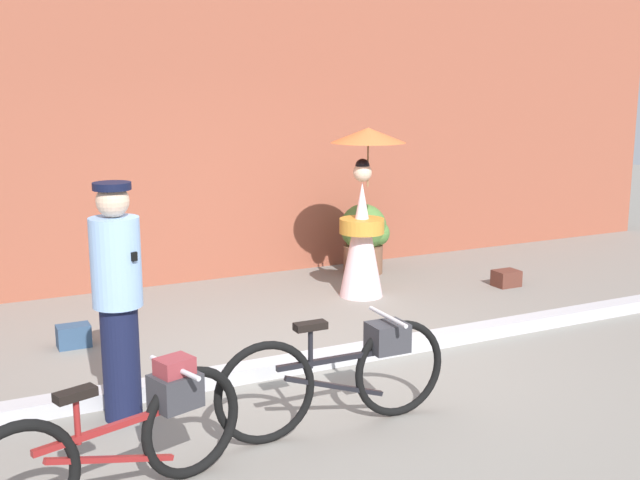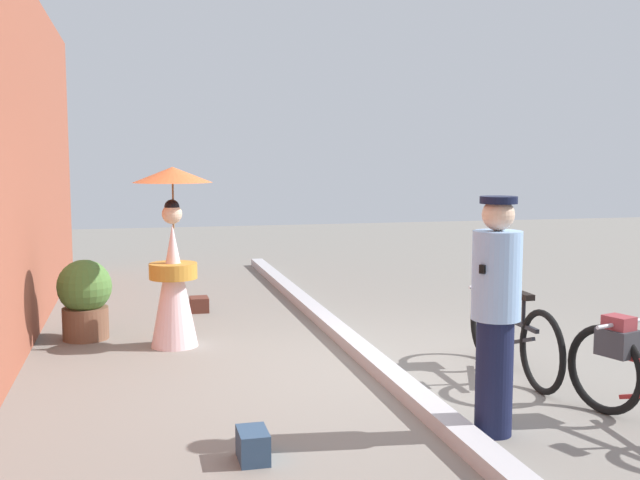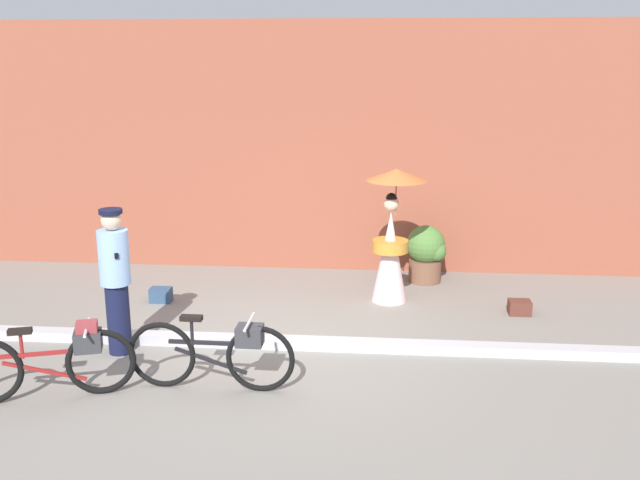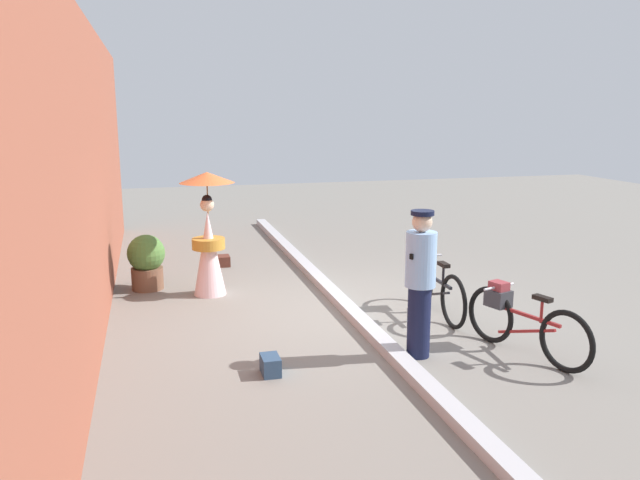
# 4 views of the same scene
# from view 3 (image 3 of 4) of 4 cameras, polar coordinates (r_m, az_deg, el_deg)

# --- Properties ---
(ground_plane) EXTENTS (30.00, 30.00, 0.00)m
(ground_plane) POSITION_cam_3_polar(r_m,az_deg,el_deg) (8.38, -3.81, -8.58)
(ground_plane) COLOR gray
(building_wall) EXTENTS (14.00, 0.40, 3.82)m
(building_wall) POSITION_cam_3_polar(r_m,az_deg,el_deg) (11.14, -1.34, 7.47)
(building_wall) COLOR brown
(building_wall) RESTS_ON ground_plane
(sidewalk_curb) EXTENTS (14.00, 0.20, 0.12)m
(sidewalk_curb) POSITION_cam_3_polar(r_m,az_deg,el_deg) (8.35, -3.81, -8.20)
(sidewalk_curb) COLOR #B2B2B7
(sidewalk_curb) RESTS_ON ground_plane
(bicycle_near_officer) EXTENTS (1.72, 0.48, 0.78)m
(bicycle_near_officer) POSITION_cam_3_polar(r_m,az_deg,el_deg) (7.29, -8.28, -8.92)
(bicycle_near_officer) COLOR black
(bicycle_near_officer) RESTS_ON ground_plane
(bicycle_far_side) EXTENTS (1.68, 0.65, 0.78)m
(bicycle_far_side) POSITION_cam_3_polar(r_m,az_deg,el_deg) (7.51, -20.65, -9.01)
(bicycle_far_side) COLOR black
(bicycle_far_side) RESTS_ON ground_plane
(person_officer) EXTENTS (0.34, 0.35, 1.68)m
(person_officer) POSITION_cam_3_polar(r_m,az_deg,el_deg) (8.23, -16.12, -2.92)
(person_officer) COLOR #141938
(person_officer) RESTS_ON ground_plane
(person_with_parasol) EXTENTS (0.81, 0.81, 1.85)m
(person_with_parasol) POSITION_cam_3_polar(r_m,az_deg,el_deg) (9.65, 5.77, 0.38)
(person_with_parasol) COLOR silver
(person_with_parasol) RESTS_ON ground_plane
(potted_plant_by_door) EXTENTS (0.59, 0.57, 0.86)m
(potted_plant_by_door) POSITION_cam_3_polar(r_m,az_deg,el_deg) (10.67, 8.56, -0.97)
(potted_plant_by_door) COLOR brown
(potted_plant_by_door) RESTS_ON ground_plane
(backpack_on_pavement) EXTENTS (0.29, 0.19, 0.20)m
(backpack_on_pavement) POSITION_cam_3_polar(r_m,az_deg,el_deg) (10.02, -12.68, -4.31)
(backpack_on_pavement) COLOR navy
(backpack_on_pavement) RESTS_ON ground_plane
(backpack_spare) EXTENTS (0.29, 0.23, 0.19)m
(backpack_spare) POSITION_cam_3_polar(r_m,az_deg,el_deg) (9.69, 15.76, -5.23)
(backpack_spare) COLOR #592D23
(backpack_spare) RESTS_ON ground_plane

